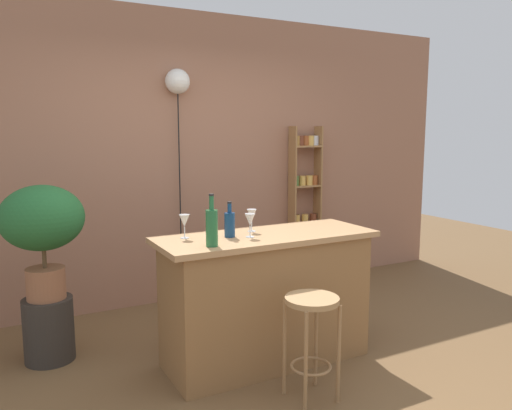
{
  "coord_description": "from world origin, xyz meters",
  "views": [
    {
      "loc": [
        -1.73,
        -2.77,
        1.68
      ],
      "look_at": [
        0.05,
        0.55,
        1.12
      ],
      "focal_mm": 35.53,
      "sensor_mm": 36.0,
      "label": 1
    }
  ],
  "objects_px": {
    "bar_stool": "(312,323)",
    "bottle_wine_red": "(230,224)",
    "potted_plant": "(42,225)",
    "wine_glass_center": "(184,221)",
    "bottle_vinegar": "(212,227)",
    "pendant_globe_light": "(178,84)",
    "plant_stool": "(49,329)",
    "spice_shelf": "(305,197)",
    "wine_glass_right": "(252,216)",
    "wine_glass_left": "(250,220)"
  },
  "relations": [
    {
      "from": "bottle_wine_red",
      "to": "bottle_vinegar",
      "type": "bearing_deg",
      "value": -137.19
    },
    {
      "from": "bar_stool",
      "to": "wine_glass_center",
      "type": "relative_size",
      "value": 4.03
    },
    {
      "from": "potted_plant",
      "to": "bottle_wine_red",
      "type": "bearing_deg",
      "value": -32.44
    },
    {
      "from": "bottle_vinegar",
      "to": "pendant_globe_light",
      "type": "xyz_separation_m",
      "value": [
        0.4,
        1.71,
        1.03
      ]
    },
    {
      "from": "spice_shelf",
      "to": "wine_glass_right",
      "type": "height_order",
      "value": "spice_shelf"
    },
    {
      "from": "bottle_vinegar",
      "to": "bottle_wine_red",
      "type": "xyz_separation_m",
      "value": [
        0.22,
        0.2,
        -0.03
      ]
    },
    {
      "from": "spice_shelf",
      "to": "wine_glass_left",
      "type": "relative_size",
      "value": 10.48
    },
    {
      "from": "pendant_globe_light",
      "to": "bottle_vinegar",
      "type": "bearing_deg",
      "value": -103.26
    },
    {
      "from": "plant_stool",
      "to": "bottle_vinegar",
      "type": "distance_m",
      "value": 1.54
    },
    {
      "from": "potted_plant",
      "to": "pendant_globe_light",
      "type": "height_order",
      "value": "pendant_globe_light"
    },
    {
      "from": "spice_shelf",
      "to": "plant_stool",
      "type": "bearing_deg",
      "value": -164.66
    },
    {
      "from": "wine_glass_left",
      "to": "wine_glass_center",
      "type": "height_order",
      "value": "same"
    },
    {
      "from": "wine_glass_left",
      "to": "wine_glass_center",
      "type": "xyz_separation_m",
      "value": [
        -0.41,
        0.18,
        0.0
      ]
    },
    {
      "from": "bar_stool",
      "to": "bottle_vinegar",
      "type": "bearing_deg",
      "value": 137.82
    },
    {
      "from": "plant_stool",
      "to": "spice_shelf",
      "type": "bearing_deg",
      "value": 15.34
    },
    {
      "from": "plant_stool",
      "to": "bottle_wine_red",
      "type": "relative_size",
      "value": 1.91
    },
    {
      "from": "bottle_wine_red",
      "to": "wine_glass_center",
      "type": "height_order",
      "value": "bottle_wine_red"
    },
    {
      "from": "bar_stool",
      "to": "bottle_vinegar",
      "type": "height_order",
      "value": "bottle_vinegar"
    },
    {
      "from": "bar_stool",
      "to": "plant_stool",
      "type": "relative_size",
      "value": 1.41
    },
    {
      "from": "spice_shelf",
      "to": "potted_plant",
      "type": "height_order",
      "value": "spice_shelf"
    },
    {
      "from": "wine_glass_center",
      "to": "pendant_globe_light",
      "type": "bearing_deg",
      "value": 71.35
    },
    {
      "from": "plant_stool",
      "to": "wine_glass_right",
      "type": "height_order",
      "value": "wine_glass_right"
    },
    {
      "from": "plant_stool",
      "to": "potted_plant",
      "type": "relative_size",
      "value": 0.57
    },
    {
      "from": "bottle_wine_red",
      "to": "wine_glass_right",
      "type": "relative_size",
      "value": 1.5
    },
    {
      "from": "wine_glass_left",
      "to": "bottle_wine_red",
      "type": "bearing_deg",
      "value": 148.37
    },
    {
      "from": "spice_shelf",
      "to": "wine_glass_center",
      "type": "height_order",
      "value": "spice_shelf"
    },
    {
      "from": "plant_stool",
      "to": "potted_plant",
      "type": "distance_m",
      "value": 0.78
    },
    {
      "from": "wine_glass_center",
      "to": "wine_glass_right",
      "type": "xyz_separation_m",
      "value": [
        0.51,
        -0.01,
        0.0
      ]
    },
    {
      "from": "potted_plant",
      "to": "wine_glass_center",
      "type": "xyz_separation_m",
      "value": [
        0.84,
        -0.61,
        0.05
      ]
    },
    {
      "from": "plant_stool",
      "to": "wine_glass_left",
      "type": "xyz_separation_m",
      "value": [
        1.25,
        -0.79,
        0.83
      ]
    },
    {
      "from": "wine_glass_left",
      "to": "pendant_globe_light",
      "type": "distance_m",
      "value": 1.89
    },
    {
      "from": "bottle_vinegar",
      "to": "wine_glass_left",
      "type": "height_order",
      "value": "bottle_vinegar"
    },
    {
      "from": "bar_stool",
      "to": "bottle_wine_red",
      "type": "xyz_separation_m",
      "value": [
        -0.26,
        0.64,
        0.55
      ]
    },
    {
      "from": "spice_shelf",
      "to": "bottle_vinegar",
      "type": "height_order",
      "value": "spice_shelf"
    },
    {
      "from": "bottle_vinegar",
      "to": "pendant_globe_light",
      "type": "distance_m",
      "value": 2.03
    },
    {
      "from": "bottle_vinegar",
      "to": "wine_glass_center",
      "type": "xyz_separation_m",
      "value": [
        -0.07,
        0.31,
        -0.01
      ]
    },
    {
      "from": "potted_plant",
      "to": "pendant_globe_light",
      "type": "xyz_separation_m",
      "value": [
        1.31,
        0.78,
        1.09
      ]
    },
    {
      "from": "bar_stool",
      "to": "wine_glass_left",
      "type": "height_order",
      "value": "wine_glass_left"
    },
    {
      "from": "spice_shelf",
      "to": "wine_glass_center",
      "type": "bearing_deg",
      "value": -144.28
    },
    {
      "from": "spice_shelf",
      "to": "wine_glass_center",
      "type": "relative_size",
      "value": 10.48
    },
    {
      "from": "spice_shelf",
      "to": "wine_glass_left",
      "type": "bearing_deg",
      "value": -133.91
    },
    {
      "from": "bar_stool",
      "to": "bottle_wine_red",
      "type": "height_order",
      "value": "bottle_wine_red"
    },
    {
      "from": "potted_plant",
      "to": "wine_glass_center",
      "type": "relative_size",
      "value": 5.05
    },
    {
      "from": "bottle_vinegar",
      "to": "potted_plant",
      "type": "bearing_deg",
      "value": 134.54
    },
    {
      "from": "spice_shelf",
      "to": "wine_glass_right",
      "type": "bearing_deg",
      "value": -135.21
    },
    {
      "from": "pendant_globe_light",
      "to": "bottle_wine_red",
      "type": "bearing_deg",
      "value": -96.87
    },
    {
      "from": "wine_glass_left",
      "to": "wine_glass_center",
      "type": "distance_m",
      "value": 0.45
    },
    {
      "from": "potted_plant",
      "to": "wine_glass_right",
      "type": "relative_size",
      "value": 5.05
    },
    {
      "from": "plant_stool",
      "to": "wine_glass_right",
      "type": "bearing_deg",
      "value": -24.76
    },
    {
      "from": "potted_plant",
      "to": "wine_glass_center",
      "type": "bearing_deg",
      "value": -36.1
    }
  ]
}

